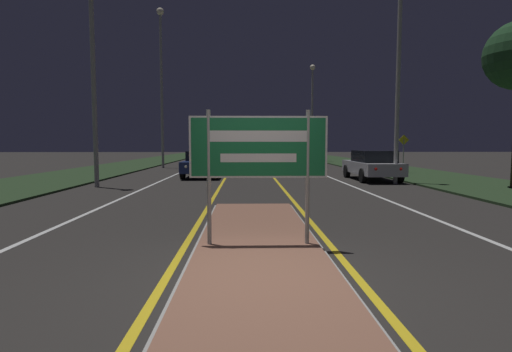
{
  "coord_description": "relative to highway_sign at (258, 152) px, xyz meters",
  "views": [
    {
      "loc": [
        -0.21,
        -4.93,
        1.75
      ],
      "look_at": [
        0.0,
        3.06,
        1.1
      ],
      "focal_mm": 28.0,
      "sensor_mm": 36.0,
      "label": 1
    }
  ],
  "objects": [
    {
      "name": "lane_line_white_right",
      "position": [
        4.2,
        23.44,
        -1.62
      ],
      "size": [
        0.12,
        70.0,
        0.01
      ],
      "color": "silver",
      "rests_on": "ground_plane"
    },
    {
      "name": "warning_sign",
      "position": [
        8.91,
        16.33,
        -0.22
      ],
      "size": [
        0.6,
        0.06,
        2.19
      ],
      "color": "#9E9E99",
      "rests_on": "verge_right"
    },
    {
      "name": "ground_plane",
      "position": [
        0.0,
        -1.56,
        -1.62
      ],
      "size": [
        160.0,
        160.0,
        0.0
      ],
      "primitive_type": "plane",
      "color": "#282623"
    },
    {
      "name": "streetlight_left_far",
      "position": [
        -6.21,
        22.66,
        5.46
      ],
      "size": [
        0.52,
        0.52,
        11.33
      ],
      "color": "#9E9E99",
      "rests_on": "ground_plane"
    },
    {
      "name": "centre_line_yellow_right",
      "position": [
        1.25,
        23.44,
        -1.62
      ],
      "size": [
        0.12,
        70.0,
        0.01
      ],
      "color": "gold",
      "rests_on": "ground_plane"
    },
    {
      "name": "streetlight_right_far",
      "position": [
        6.16,
        31.78,
        4.21
      ],
      "size": [
        0.51,
        0.51,
        9.22
      ],
      "color": "#9E9E99",
      "rests_on": "ground_plane"
    },
    {
      "name": "edge_line_white_left",
      "position": [
        -7.2,
        23.44,
        -1.62
      ],
      "size": [
        0.1,
        70.0,
        0.01
      ],
      "color": "silver",
      "rests_on": "ground_plane"
    },
    {
      "name": "median_island",
      "position": [
        0.0,
        0.0,
        -1.58
      ],
      "size": [
        2.12,
        8.97,
        0.1
      ],
      "color": "#999993",
      "rests_on": "ground_plane"
    },
    {
      "name": "car_approaching_0",
      "position": [
        -2.48,
        14.84,
        -0.9
      ],
      "size": [
        1.91,
        4.76,
        1.37
      ],
      "color": "navy",
      "rests_on": "ground_plane"
    },
    {
      "name": "verge_right",
      "position": [
        9.5,
        18.44,
        -1.58
      ],
      "size": [
        5.0,
        100.0,
        0.08
      ],
      "color": "#23381E",
      "rests_on": "ground_plane"
    },
    {
      "name": "car_receding_1",
      "position": [
        2.81,
        21.21,
        -0.88
      ],
      "size": [
        1.85,
        4.78,
        1.37
      ],
      "color": "#4C514C",
      "rests_on": "ground_plane"
    },
    {
      "name": "verge_left",
      "position": [
        -9.5,
        18.44,
        -1.58
      ],
      "size": [
        5.0,
        100.0,
        0.08
      ],
      "color": "#23381E",
      "rests_on": "ground_plane"
    },
    {
      "name": "highway_sign",
      "position": [
        0.0,
        0.0,
        0.0
      ],
      "size": [
        2.24,
        0.07,
        2.2
      ],
      "color": "#9E9E99",
      "rests_on": "median_island"
    },
    {
      "name": "edge_line_white_right",
      "position": [
        7.2,
        23.44,
        -1.62
      ],
      "size": [
        0.1,
        70.0,
        0.01
      ],
      "color": "silver",
      "rests_on": "ground_plane"
    },
    {
      "name": "centre_line_yellow_left",
      "position": [
        -1.25,
        23.44,
        -1.62
      ],
      "size": [
        0.12,
        70.0,
        0.01
      ],
      "color": "gold",
      "rests_on": "ground_plane"
    },
    {
      "name": "streetlight_left_near",
      "position": [
        -6.23,
        9.73,
        3.72
      ],
      "size": [
        0.48,
        0.48,
        8.59
      ],
      "color": "#9E9E99",
      "rests_on": "ground_plane"
    },
    {
      "name": "car_receding_2",
      "position": [
        5.73,
        31.37,
        -0.79
      ],
      "size": [
        2.01,
        4.27,
        1.59
      ],
      "color": "maroon",
      "rests_on": "ground_plane"
    },
    {
      "name": "car_receding_0",
      "position": [
        5.88,
        12.52,
        -0.87
      ],
      "size": [
        1.88,
        4.65,
        1.43
      ],
      "color": "#B7B7BC",
      "rests_on": "ground_plane"
    },
    {
      "name": "lane_line_white_left",
      "position": [
        -4.2,
        23.44,
        -1.62
      ],
      "size": [
        0.12,
        70.0,
        0.01
      ],
      "color": "silver",
      "rests_on": "ground_plane"
    },
    {
      "name": "streetlight_right_near",
      "position": [
        6.33,
        10.67,
        3.79
      ],
      "size": [
        0.44,
        0.44,
        9.06
      ],
      "color": "#9E9E99",
      "rests_on": "ground_plane"
    }
  ]
}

